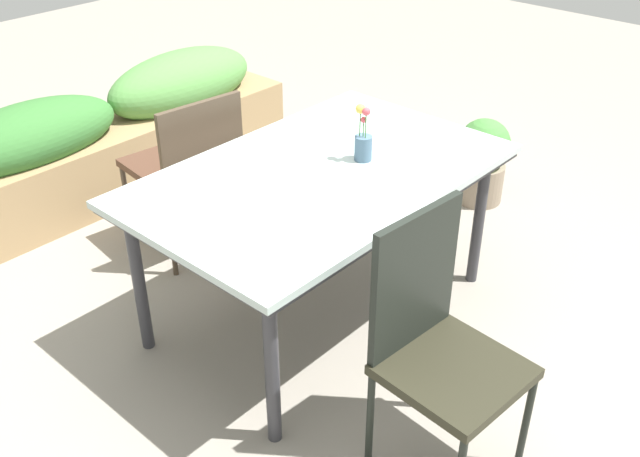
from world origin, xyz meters
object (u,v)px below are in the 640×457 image
Objects in this scene: dining_table at (320,183)px; planter_box at (117,135)px; chair_far_side at (188,161)px; potted_plant at (482,159)px; chair_near_left at (437,337)px; flower_vase at (363,142)px.

dining_table is 0.69× the size of planter_box.
dining_table is 0.91m from chair_far_side.
dining_table is at bearing -179.20° from potted_plant.
dining_table is at bearing -107.95° from chair_near_left.
planter_box is (0.49, 2.70, -0.21)m from chair_near_left.
chair_near_left is at bearing -125.37° from flower_vase.
planter_box is at bearing 92.56° from flower_vase.
chair_far_side reaches higher than dining_table.
chair_near_left is 2.08m from potted_plant.
chair_near_left is at bearing -154.03° from potted_plant.
planter_box reaches higher than potted_plant.
chair_far_side is 0.37× the size of planter_box.
flower_vase is at bearing -176.02° from potted_plant.
chair_far_side is at bearing -99.98° from planter_box.
planter_box is at bearing 127.21° from potted_plant.
chair_far_side is at bearing 150.22° from potted_plant.
chair_near_left reaches higher than planter_box.
dining_table is at bearing -93.97° from planter_box.
dining_table is at bearing -81.09° from chair_far_side.
flower_vase is at bearing -17.96° from dining_table.
dining_table is 3.16× the size of potted_plant.
chair_near_left is 1.81m from chair_far_side.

